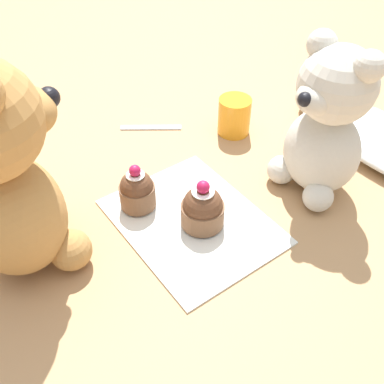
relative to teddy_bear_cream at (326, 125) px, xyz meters
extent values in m
plane|color=tan|center=(-0.04, -0.19, -0.11)|extent=(4.00, 4.00, 0.00)
cube|color=silver|center=(-0.04, -0.19, -0.11)|extent=(0.22, 0.18, 0.01)
ellipsoid|color=beige|center=(0.00, 0.00, -0.05)|extent=(0.11, 0.10, 0.13)
sphere|color=beige|center=(0.00, 0.00, 0.06)|extent=(0.10, 0.10, 0.10)
ellipsoid|color=beige|center=(0.00, -0.04, 0.05)|extent=(0.05, 0.04, 0.04)
sphere|color=black|center=(0.00, -0.05, 0.06)|extent=(0.02, 0.02, 0.02)
sphere|color=beige|center=(-0.04, 0.00, 0.10)|extent=(0.04, 0.04, 0.04)
sphere|color=beige|center=(0.04, 0.00, 0.10)|extent=(0.04, 0.04, 0.04)
sphere|color=beige|center=(-0.04, -0.03, -0.09)|extent=(0.04, 0.04, 0.04)
sphere|color=beige|center=(0.04, -0.03, -0.09)|extent=(0.04, 0.04, 0.04)
ellipsoid|color=#B78447|center=(-0.12, -0.39, -0.03)|extent=(0.14, 0.12, 0.15)
ellipsoid|color=#B78447|center=(-0.12, -0.34, 0.09)|extent=(0.06, 0.05, 0.05)
sphere|color=black|center=(-0.12, -0.32, 0.10)|extent=(0.02, 0.02, 0.02)
sphere|color=#B78447|center=(-0.07, -0.35, -0.08)|extent=(0.05, 0.05, 0.05)
sphere|color=#B78447|center=(-0.16, -0.35, -0.08)|extent=(0.05, 0.05, 0.05)
cylinder|color=brown|center=(-0.03, -0.18, -0.09)|extent=(0.06, 0.06, 0.03)
sphere|color=brown|center=(-0.03, -0.18, -0.07)|extent=(0.05, 0.05, 0.05)
cylinder|color=white|center=(-0.03, -0.18, -0.05)|extent=(0.03, 0.03, 0.00)
sphere|color=#B71947|center=(-0.03, -0.18, -0.04)|extent=(0.02, 0.02, 0.02)
cylinder|color=brown|center=(-0.11, -0.23, -0.09)|extent=(0.05, 0.05, 0.03)
sphere|color=brown|center=(-0.11, -0.23, -0.07)|extent=(0.05, 0.05, 0.05)
cylinder|color=white|center=(-0.11, -0.23, -0.05)|extent=(0.03, 0.03, 0.00)
sphere|color=#B71947|center=(-0.11, -0.23, -0.04)|extent=(0.02, 0.02, 0.02)
cylinder|color=orange|center=(-0.18, -0.01, -0.08)|extent=(0.05, 0.05, 0.06)
cube|color=silver|center=(-0.27, -0.11, -0.11)|extent=(0.07, 0.09, 0.01)
camera|label=1|loc=(0.30, -0.44, 0.34)|focal=42.00mm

